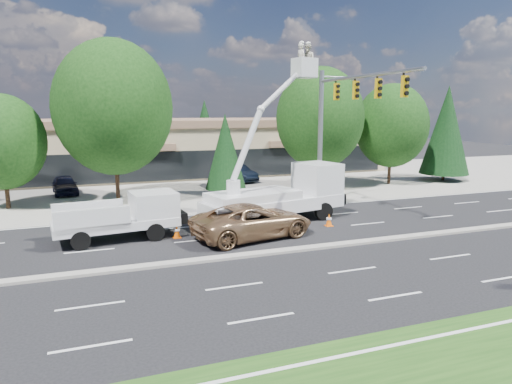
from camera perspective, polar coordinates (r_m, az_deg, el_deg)
name	(u,v)px	position (r m, az deg, el deg)	size (l,w,h in m)	color
ground	(212,260)	(20.05, -5.46, -8.48)	(140.00, 140.00, 0.00)	black
concrete_apron	(152,188)	(39.22, -12.89, 0.52)	(140.00, 22.00, 0.01)	gray
road_median	(212,259)	(20.03, -5.47, -8.31)	(120.00, 0.55, 0.12)	gray
strip_mall	(138,146)	(48.74, -14.53, 5.63)	(50.40, 15.40, 5.50)	tan
tree_front_c	(2,142)	(33.89, -29.14, 5.49)	(5.40, 5.40, 7.50)	#332114
tree_front_d	(113,108)	(33.46, -17.40, 10.03)	(8.11, 8.11, 11.25)	#332114
tree_front_e	(225,151)	(34.93, -3.85, 5.08)	(3.14, 3.14, 6.19)	#332114
tree_front_f	(320,118)	(37.82, 7.97, 9.15)	(7.14, 7.14, 9.91)	#332114
tree_front_g	(392,126)	(41.58, 16.59, 7.95)	(6.28, 6.28, 8.71)	#332114
tree_front_h	(446,130)	(45.42, 22.70, 7.15)	(4.38, 4.38, 8.64)	#332114
tree_back_b	(94,115)	(60.42, -19.63, 9.02)	(5.50, 5.50, 10.84)	#332114
tree_back_c	(205,127)	(62.22, -6.43, 8.05)	(3.96, 3.96, 7.80)	#332114
tree_back_d	(287,115)	(66.06, 3.85, 9.54)	(5.41, 5.41, 10.66)	#332114
signal_mast	(338,116)	(29.42, 10.15, 9.34)	(2.76, 10.16, 9.00)	gray
utility_pickup	(126,221)	(23.83, -15.99, -3.45)	(6.18, 2.85, 2.29)	silver
bucket_truck	(284,185)	(26.60, 3.57, 0.93)	(8.87, 4.25, 10.25)	silver
traffic_cone_b	(157,232)	(23.56, -12.33, -4.96)	(0.40, 0.40, 0.70)	#FD6107
traffic_cone_c	(177,231)	(23.59, -9.86, -4.86)	(0.40, 0.40, 0.70)	#FD6107
traffic_cone_d	(329,220)	(25.91, 9.11, -3.48)	(0.40, 0.40, 0.70)	#FD6107
minivan	(253,221)	(23.19, -0.40, -3.61)	(2.89, 6.28, 1.74)	#926B46
parked_car_west	(65,185)	(38.31, -22.78, 0.84)	(1.71, 4.25, 1.45)	black
parked_car_east	(237,173)	(41.75, -2.35, 2.39)	(1.62, 4.64, 1.53)	black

